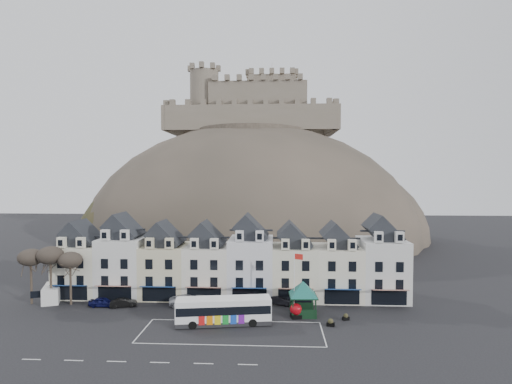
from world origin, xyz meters
TOP-DOWN VIEW (x-y plane):
  - ground at (0.00, 0.00)m, footprint 300.00×300.00m
  - coach_bay_markings at (2.00, 1.25)m, footprint 22.00×7.50m
  - townhouse_terrace at (0.15, 15.97)m, footprint 54.40×9.35m
  - castle_hill at (1.25, 68.95)m, footprint 100.00×76.00m
  - castle at (0.51, 75.93)m, footprint 50.20×22.20m
  - tree_left_far at (-29.00, 10.50)m, footprint 3.61×3.61m
  - tree_left_mid at (-26.00, 10.50)m, footprint 3.78×3.78m
  - tree_left_near at (-23.00, 10.50)m, footprint 3.43×3.43m
  - bus at (0.62, 3.81)m, footprint 12.38×4.59m
  - bus_shelter at (11.02, 7.70)m, footprint 7.39×7.39m
  - red_buoy at (10.00, 6.55)m, footprint 1.59×1.59m
  - flagpole at (9.91, 7.46)m, footprint 1.18×0.57m
  - white_van at (-26.68, 12.00)m, footprint 4.06×5.72m
  - planter_west at (16.54, 6.05)m, footprint 0.99×0.72m
  - planter_east at (14.25, 3.80)m, footprint 1.08×0.75m
  - car_navy at (-17.85, 9.79)m, footprint 3.97×1.62m
  - car_black at (-14.80, 9.79)m, footprint 4.01×2.45m
  - car_silver at (-5.60, 11.03)m, footprint 5.76×3.48m
  - car_white at (-3.42, 11.49)m, footprint 4.56×2.13m
  - car_maroon at (1.95, 9.50)m, footprint 4.62×2.19m
  - car_charcoal at (7.92, 12.00)m, footprint 4.23×2.51m

SIDE VIEW (x-z plane):
  - ground at x=0.00m, z-range 0.00..0.00m
  - coach_bay_markings at x=2.00m, z-range -0.01..0.01m
  - castle_hill at x=1.25m, z-range -33.89..34.11m
  - planter_west at x=16.54m, z-range -0.02..0.88m
  - planter_east at x=14.25m, z-range -0.02..0.96m
  - car_black at x=-14.80m, z-range 0.00..1.25m
  - car_white at x=-3.42m, z-range 0.00..1.29m
  - car_charcoal at x=7.92m, z-range 0.00..1.32m
  - car_navy at x=-17.85m, z-range 0.00..1.35m
  - car_silver at x=-5.60m, z-range 0.00..1.52m
  - car_maroon at x=1.95m, z-range 0.00..1.53m
  - red_buoy at x=10.00m, z-range 0.02..1.99m
  - white_van at x=-26.68m, z-range 0.00..2.40m
  - bus at x=0.62m, z-range 0.18..3.59m
  - bus_shelter at x=11.02m, z-range 1.30..5.99m
  - flagpole at x=9.91m, z-range 0.62..9.41m
  - townhouse_terrace at x=0.15m, z-range -0.60..11.20m
  - tree_left_near at x=-23.00m, z-range 2.64..10.47m
  - tree_left_far at x=-29.00m, z-range 2.78..11.02m
  - tree_left_mid at x=-26.00m, z-range 2.92..11.56m
  - castle at x=0.51m, z-range 29.19..51.19m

